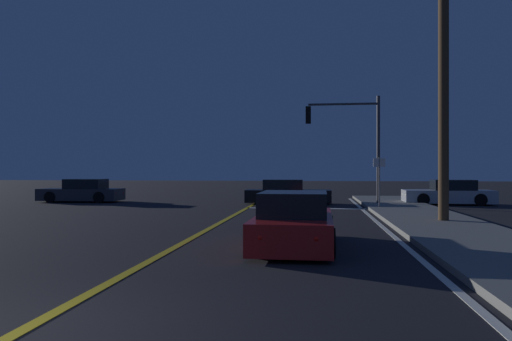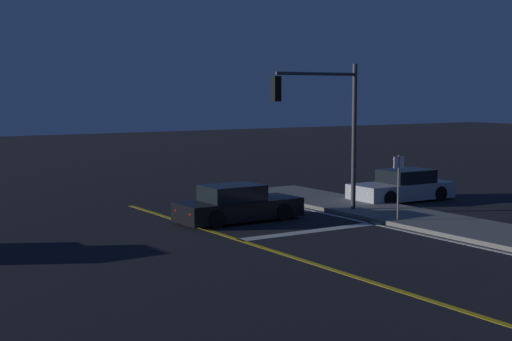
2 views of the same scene
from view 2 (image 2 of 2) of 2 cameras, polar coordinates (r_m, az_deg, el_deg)
name	(u,v)px [view 2 (image 2 of 2)]	position (r m, az deg, el deg)	size (l,w,h in m)	color
lane_line_center	(444,305)	(17.29, 14.01, -9.83)	(0.20, 34.36, 0.01)	gold
stop_bar	(313,231)	(25.44, 4.32, -4.60)	(5.76, 0.50, 0.01)	silver
car_parked_curb_silver	(402,187)	(32.98, 11.01, -1.25)	(4.68, 2.06, 1.34)	#B2B5BA
car_side_waiting_black	(237,205)	(27.21, -1.42, -2.66)	(4.70, 1.88, 1.34)	black
traffic_signal_near_right	(326,115)	(28.25, 5.32, 4.23)	(3.86, 0.28, 5.72)	#38383D
street_sign_corner	(399,178)	(26.98, 10.73, -0.55)	(0.56, 0.12, 2.45)	slate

